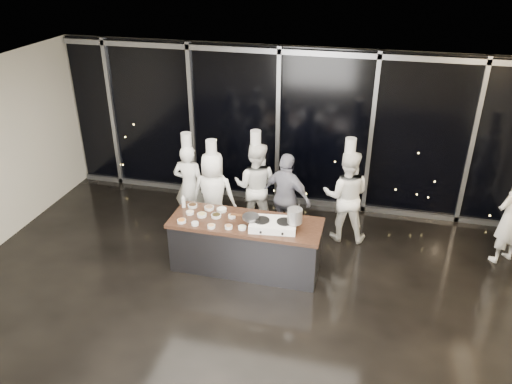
% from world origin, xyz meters
% --- Properties ---
extents(ground, '(9.00, 9.00, 0.00)m').
position_xyz_m(ground, '(0.00, 0.00, 0.00)').
color(ground, black).
rests_on(ground, ground).
extents(room_shell, '(9.02, 7.02, 3.21)m').
position_xyz_m(room_shell, '(0.18, 0.00, 2.25)').
color(room_shell, beige).
rests_on(room_shell, ground).
extents(window_wall, '(8.90, 0.11, 3.20)m').
position_xyz_m(window_wall, '(0.00, 3.43, 1.60)').
color(window_wall, black).
rests_on(window_wall, ground).
extents(demo_counter, '(2.46, 0.86, 0.90)m').
position_xyz_m(demo_counter, '(0.00, 0.90, 0.45)').
color(demo_counter, '#37373C').
rests_on(demo_counter, ground).
extents(stove, '(0.77, 0.52, 0.14)m').
position_xyz_m(stove, '(0.47, 0.81, 0.96)').
color(stove, white).
rests_on(stove, demo_counter).
extents(frying_pan, '(0.47, 0.29, 0.04)m').
position_xyz_m(frying_pan, '(0.10, 0.78, 1.06)').
color(frying_pan, gray).
rests_on(frying_pan, stove).
extents(stock_pot, '(0.25, 0.25, 0.23)m').
position_xyz_m(stock_pot, '(0.80, 0.83, 1.16)').
color(stock_pot, '#BABABC').
rests_on(stock_pot, stove).
extents(prep_bowls, '(1.19, 0.71, 0.05)m').
position_xyz_m(prep_bowls, '(-0.58, 0.90, 0.93)').
color(prep_bowls, silver).
rests_on(prep_bowls, demo_counter).
extents(squeeze_bottle, '(0.07, 0.07, 0.24)m').
position_xyz_m(squeeze_bottle, '(-1.14, 1.11, 1.01)').
color(squeeze_bottle, white).
rests_on(squeeze_bottle, demo_counter).
extents(chef_far_left, '(0.61, 0.40, 1.88)m').
position_xyz_m(chef_far_left, '(-1.38, 2.01, 0.85)').
color(chef_far_left, white).
rests_on(chef_far_left, ground).
extents(chef_left, '(0.83, 0.56, 1.88)m').
position_xyz_m(chef_left, '(-0.84, 1.79, 0.84)').
color(chef_left, white).
rests_on(chef_left, ground).
extents(chef_center, '(0.84, 0.65, 1.94)m').
position_xyz_m(chef_center, '(-0.18, 2.27, 0.86)').
color(chef_center, white).
rests_on(chef_center, ground).
extents(guest, '(1.06, 0.75, 1.66)m').
position_xyz_m(guest, '(0.46, 2.00, 0.83)').
color(guest, black).
rests_on(guest, ground).
extents(chef_right, '(0.87, 0.69, 1.95)m').
position_xyz_m(chef_right, '(1.49, 2.26, 0.87)').
color(chef_right, white).
rests_on(chef_right, ground).
extents(chef_side, '(0.73, 0.69, 1.90)m').
position_xyz_m(chef_side, '(4.20, 2.19, 0.86)').
color(chef_side, white).
rests_on(chef_side, ground).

